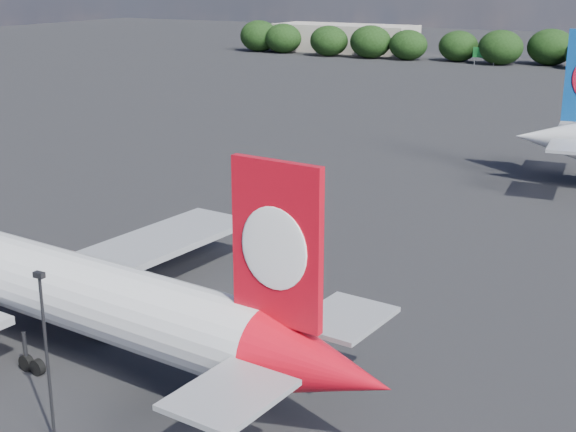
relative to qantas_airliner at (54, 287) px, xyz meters
The scene contains 6 objects.
ground 57.84m from the qantas_airliner, 94.97° to the left, with size 500.00×500.00×0.00m, color black.
qantas_airliner is the anchor object (origin of this frame).
apron_lamp_post 10.38m from the qantas_airliner, 46.88° to the right, with size 0.55×0.30×9.17m.
terminal_building 201.97m from the qantas_airliner, 110.28° to the left, with size 42.00×16.00×8.00m.
highway_sign 174.98m from the qantas_airliner, 97.55° to the left, with size 6.00×0.30×4.50m.
horizon_treeline 177.57m from the qantas_airliner, 92.12° to the left, with size 204.56×16.29×9.22m.
Camera 1 is at (39.50, -30.07, 22.63)m, focal length 50.00 mm.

